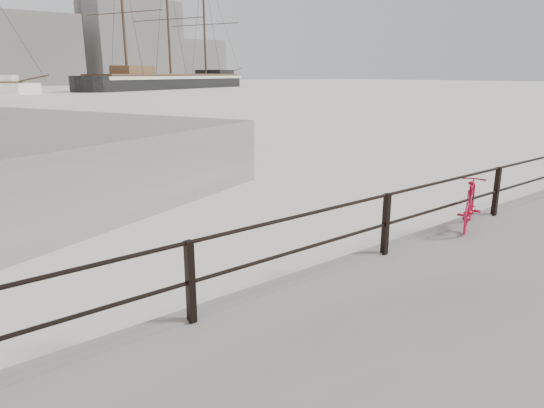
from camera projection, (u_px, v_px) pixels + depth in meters
ground at (484, 230)px, 10.09m from camera, size 400.00×400.00×0.00m
guardrail at (496, 191)px, 9.75m from camera, size 28.00×0.10×1.00m
bicycle at (470, 203)px, 8.98m from camera, size 1.52×0.86×0.94m
barque_black at (172, 89)px, 102.31m from camera, size 58.38×38.85×31.83m
industrial_west at (10, 50)px, 125.15m from camera, size 32.00×18.00×18.00m
industrial_mid at (131, 44)px, 149.30m from camera, size 26.00×20.00×24.00m
industrial_east at (189, 62)px, 168.28m from camera, size 20.00×16.00×14.00m
smokestack at (79, 7)px, 142.59m from camera, size 2.80×2.80×44.00m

